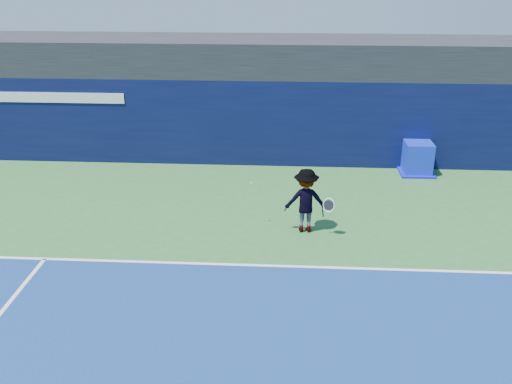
# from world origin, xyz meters

# --- Properties ---
(ground) EXTENTS (80.00, 80.00, 0.00)m
(ground) POSITION_xyz_m (0.00, 0.00, 0.00)
(ground) COLOR #2E682F
(ground) RESTS_ON ground
(baseline) EXTENTS (24.00, 0.10, 0.01)m
(baseline) POSITION_xyz_m (0.00, 3.00, 0.01)
(baseline) COLOR white
(baseline) RESTS_ON ground
(stadium_band) EXTENTS (36.00, 3.00, 1.20)m
(stadium_band) POSITION_xyz_m (0.00, 11.50, 3.60)
(stadium_band) COLOR black
(stadium_band) RESTS_ON back_wall_assembly
(back_wall_assembly) EXTENTS (36.00, 1.03, 3.00)m
(back_wall_assembly) POSITION_xyz_m (-0.00, 10.50, 1.50)
(back_wall_assembly) COLOR #090E35
(back_wall_assembly) RESTS_ON ground
(equipment_cart) EXTENTS (1.16, 1.16, 1.09)m
(equipment_cart) POSITION_xyz_m (5.29, 9.60, 0.50)
(equipment_cart) COLOR #0E21C7
(equipment_cart) RESTS_ON ground
(tennis_player) EXTENTS (1.34, 0.74, 1.77)m
(tennis_player) POSITION_xyz_m (1.41, 4.97, 0.88)
(tennis_player) COLOR white
(tennis_player) RESTS_ON ground
(tennis_ball) EXTENTS (0.06, 0.06, 0.06)m
(tennis_ball) POSITION_xyz_m (-0.05, 5.18, 1.27)
(tennis_ball) COLOR #C5D717
(tennis_ball) RESTS_ON ground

